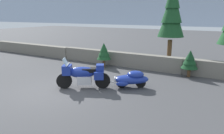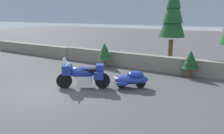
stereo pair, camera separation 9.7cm
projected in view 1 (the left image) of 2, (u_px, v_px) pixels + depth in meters
name	position (u px, v px, depth m)	size (l,w,h in m)	color
ground_plane	(57.00, 91.00, 8.74)	(80.00, 80.00, 0.00)	#424244
stone_guard_wall	(113.00, 58.00, 13.25)	(24.00, 0.61, 0.85)	slate
distant_ridgeline	(219.00, 3.00, 87.08)	(240.00, 80.00, 16.00)	#99A8BF
touring_motorcycle	(83.00, 74.00, 8.90)	(2.05, 1.44, 1.33)	black
car_shaped_trailer	(131.00, 79.00, 9.00)	(2.07, 1.45, 0.76)	black
pine_tree_tall	(172.00, 11.00, 12.96)	(1.65, 1.65, 5.31)	brown
pine_sapling_near	(104.00, 52.00, 12.54)	(0.86, 0.86, 1.47)	brown
pine_sapling_farther	(190.00, 60.00, 10.51)	(0.84, 0.84, 1.38)	brown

